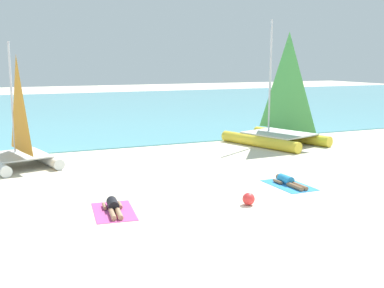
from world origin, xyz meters
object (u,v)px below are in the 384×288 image
object	(u,v)px
sailboat_yellow	(278,126)
sunbather_middle	(288,181)
sailboat_white	(19,148)
towel_middle	(289,185)
beach_ball	(249,199)
sunbather_left	(113,206)
towel_left	(114,211)

from	to	relation	value
sailboat_yellow	sunbather_middle	xyz separation A→B (m)	(-4.12, -6.80, -0.78)
sailboat_white	sailboat_yellow	distance (m)	12.26
towel_middle	beach_ball	world-z (taller)	beach_ball
sailboat_yellow	sunbather_left	world-z (taller)	sailboat_yellow
towel_left	sailboat_yellow	bearing A→B (deg)	35.31
sailboat_white	sunbather_left	xyz separation A→B (m)	(2.00, -7.18, -0.60)
sailboat_white	beach_ball	distance (m)	10.05
sailboat_white	towel_left	xyz separation A→B (m)	(2.00, -7.25, -0.73)
towel_left	sunbather_middle	xyz separation A→B (m)	(6.15, 0.47, 0.13)
sailboat_white	sailboat_yellow	xyz separation A→B (m)	(12.26, 0.02, 0.18)
towel_left	towel_middle	xyz separation A→B (m)	(6.15, 0.40, 0.00)
sunbather_left	towel_left	bearing A→B (deg)	-90.00
sailboat_white	towel_middle	world-z (taller)	sailboat_white
towel_left	sunbather_middle	distance (m)	6.17
sailboat_white	towel_middle	distance (m)	10.67
towel_left	sunbather_middle	world-z (taller)	sunbather_middle
sailboat_yellow	towel_left	size ratio (longest dim) A/B	3.23
beach_ball	sailboat_yellow	bearing A→B (deg)	51.75
sailboat_yellow	towel_left	distance (m)	12.61
sailboat_white	sailboat_yellow	world-z (taller)	sailboat_yellow
sunbather_left	beach_ball	bearing A→B (deg)	-7.74
towel_left	towel_middle	distance (m)	6.16
sailboat_white	sunbather_left	distance (m)	7.48
towel_left	sunbather_middle	bearing A→B (deg)	4.36
sailboat_white	sunbather_middle	world-z (taller)	sailboat_white
sailboat_yellow	sunbather_middle	size ratio (longest dim) A/B	3.94
towel_left	towel_middle	world-z (taller)	same
sailboat_yellow	beach_ball	distance (m)	10.51
towel_left	sunbather_left	size ratio (longest dim) A/B	1.21
towel_middle	beach_ball	xyz separation A→B (m)	(-2.37, -1.36, 0.18)
sailboat_yellow	beach_ball	world-z (taller)	sailboat_yellow
sunbather_middle	beach_ball	bearing A→B (deg)	-149.28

